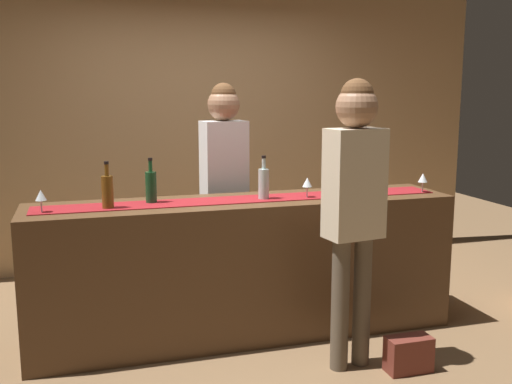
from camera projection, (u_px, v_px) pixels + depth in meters
name	position (u px, v px, depth m)	size (l,w,h in m)	color
ground_plane	(245.00, 333.00, 4.22)	(10.00, 10.00, 0.00)	brown
back_wall	(192.00, 117.00, 5.76)	(6.00, 0.12, 2.90)	tan
bar_counter	(245.00, 268.00, 4.13)	(2.93, 0.60, 0.97)	#543821
counter_runner_cloth	(244.00, 199.00, 4.05)	(2.78, 0.28, 0.01)	maroon
wine_bottle_clear	(264.00, 183.00, 4.05)	(0.07, 0.07, 0.30)	#B2C6C1
wine_bottle_green	(151.00, 186.00, 3.91)	(0.07, 0.07, 0.30)	#194723
wine_bottle_amber	(108.00, 191.00, 3.73)	(0.07, 0.07, 0.30)	brown
wine_glass_near_customer	(423.00, 178.00, 4.31)	(0.07, 0.07, 0.14)	silver
wine_glass_mid_counter	(307.00, 183.00, 4.10)	(0.07, 0.07, 0.14)	silver
wine_glass_far_end	(41.00, 196.00, 3.60)	(0.07, 0.07, 0.14)	silver
bartender	(224.00, 170.00, 4.58)	(0.36, 0.25, 1.76)	#26262B
customer_sipping	(354.00, 192.00, 3.53)	(0.36, 0.25, 1.77)	brown
handbag	(409.00, 354.00, 3.62)	(0.28, 0.14, 0.22)	brown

